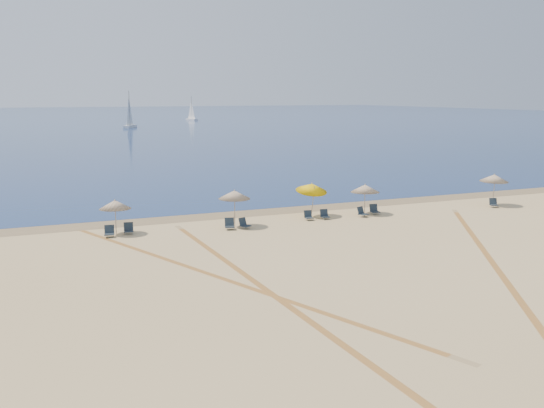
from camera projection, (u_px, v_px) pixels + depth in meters
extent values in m
plane|color=tan|center=(472.00, 318.00, 24.36)|extent=(160.00, 160.00, 0.00)
plane|color=#0C2151|center=(54.00, 118.00, 228.26)|extent=(500.00, 500.00, 0.00)
plane|color=olive|center=(251.00, 213.00, 46.10)|extent=(500.00, 500.00, 0.00)
cylinder|color=gray|center=(116.00, 218.00, 38.94)|extent=(0.05, 0.05, 2.03)
cone|color=#F4E6C7|center=(115.00, 204.00, 38.79)|extent=(1.98, 1.98, 0.55)
sphere|color=gray|center=(115.00, 200.00, 38.74)|extent=(0.08, 0.08, 0.08)
cylinder|color=gray|center=(235.00, 210.00, 41.04)|extent=(0.05, 0.12, 2.30)
cone|color=#F4E6C7|center=(234.00, 195.00, 40.90)|extent=(2.10, 2.11, 0.61)
sphere|color=gray|center=(234.00, 190.00, 40.85)|extent=(0.08, 0.08, 0.08)
cylinder|color=gray|center=(313.00, 201.00, 44.32)|extent=(0.05, 0.53, 2.26)
cone|color=#FFCA05|center=(312.00, 187.00, 44.34)|extent=(2.25, 2.32, 1.01)
sphere|color=gray|center=(312.00, 183.00, 44.28)|extent=(0.08, 0.08, 0.08)
cylinder|color=gray|center=(365.00, 200.00, 45.47)|extent=(0.05, 0.05, 2.04)
cone|color=#F4E6C7|center=(365.00, 188.00, 45.32)|extent=(2.13, 2.13, 0.55)
sphere|color=gray|center=(365.00, 184.00, 45.26)|extent=(0.08, 0.08, 0.08)
cylinder|color=gray|center=(494.00, 191.00, 48.85)|extent=(0.05, 0.17, 2.34)
cone|color=#F4E6C7|center=(494.00, 178.00, 48.71)|extent=(2.20, 2.22, 0.66)
sphere|color=gray|center=(494.00, 174.00, 48.66)|extent=(0.08, 0.08, 0.08)
cube|color=black|center=(109.00, 234.00, 38.14)|extent=(0.69, 0.69, 0.05)
cube|color=black|center=(109.00, 229.00, 38.37)|extent=(0.62, 0.32, 0.52)
cylinder|color=#A5A5AD|center=(106.00, 237.00, 37.91)|extent=(0.03, 0.03, 0.19)
cylinder|color=#A5A5AD|center=(114.00, 236.00, 38.01)|extent=(0.03, 0.03, 0.19)
cube|color=black|center=(129.00, 231.00, 38.99)|extent=(0.66, 0.66, 0.05)
cube|color=black|center=(128.00, 226.00, 39.22)|extent=(0.61, 0.30, 0.52)
cylinder|color=#A5A5AD|center=(126.00, 234.00, 38.76)|extent=(0.03, 0.03, 0.19)
cylinder|color=#A5A5AD|center=(133.00, 233.00, 38.87)|extent=(0.03, 0.03, 0.19)
cube|color=black|center=(230.00, 227.00, 40.26)|extent=(0.75, 0.75, 0.06)
cube|color=black|center=(229.00, 222.00, 40.50)|extent=(0.64, 0.38, 0.54)
cylinder|color=#A5A5AD|center=(227.00, 229.00, 40.05)|extent=(0.03, 0.03, 0.20)
cylinder|color=#A5A5AD|center=(235.00, 229.00, 40.11)|extent=(0.03, 0.03, 0.20)
cube|color=black|center=(246.00, 226.00, 40.56)|extent=(0.76, 0.76, 0.05)
cube|color=black|center=(243.00, 221.00, 40.71)|extent=(0.61, 0.43, 0.52)
cylinder|color=#A5A5AD|center=(244.00, 228.00, 40.22)|extent=(0.03, 0.03, 0.19)
cylinder|color=#A5A5AD|center=(249.00, 227.00, 40.55)|extent=(0.03, 0.03, 0.19)
cube|color=black|center=(309.00, 218.00, 43.27)|extent=(0.60, 0.60, 0.05)
cube|color=black|center=(308.00, 214.00, 43.48)|extent=(0.56, 0.26, 0.49)
cylinder|color=#A5A5AD|center=(307.00, 220.00, 43.05)|extent=(0.02, 0.02, 0.18)
cylinder|color=#A5A5AD|center=(313.00, 219.00, 43.17)|extent=(0.02, 0.02, 0.18)
cube|color=black|center=(325.00, 217.00, 43.61)|extent=(0.62, 0.62, 0.05)
cube|color=black|center=(324.00, 213.00, 43.83)|extent=(0.58, 0.27, 0.50)
cylinder|color=#A5A5AD|center=(324.00, 219.00, 43.39)|extent=(0.02, 0.02, 0.18)
cylinder|color=#A5A5AD|center=(330.00, 218.00, 43.51)|extent=(0.02, 0.02, 0.18)
cube|color=black|center=(364.00, 214.00, 44.45)|extent=(0.76, 0.76, 0.05)
cube|color=black|center=(360.00, 210.00, 44.61)|extent=(0.63, 0.42, 0.53)
cylinder|color=#A5A5AD|center=(363.00, 217.00, 44.11)|extent=(0.03, 0.03, 0.19)
cylinder|color=#A5A5AD|center=(367.00, 216.00, 44.43)|extent=(0.03, 0.03, 0.19)
cube|color=black|center=(375.00, 212.00, 45.37)|extent=(0.67, 0.67, 0.05)
cube|color=black|center=(373.00, 208.00, 45.60)|extent=(0.62, 0.29, 0.53)
cylinder|color=#A5A5AD|center=(374.00, 214.00, 45.12)|extent=(0.03, 0.03, 0.20)
cylinder|color=#A5A5AD|center=(380.00, 213.00, 45.26)|extent=(0.03, 0.03, 0.20)
cube|color=black|center=(494.00, 205.00, 48.18)|extent=(0.76, 0.76, 0.05)
cube|color=black|center=(493.00, 201.00, 48.41)|extent=(0.61, 0.43, 0.51)
cylinder|color=#A5A5AD|center=(493.00, 207.00, 48.01)|extent=(0.03, 0.03, 0.19)
cylinder|color=#A5A5AD|center=(499.00, 207.00, 48.00)|extent=(0.03, 0.03, 0.19)
cube|color=white|center=(130.00, 126.00, 161.82)|extent=(4.53, 6.36, 0.70)
cylinder|color=gray|center=(129.00, 109.00, 161.04)|extent=(0.14, 0.14, 9.28)
cube|color=white|center=(192.00, 119.00, 208.12)|extent=(2.79, 5.56, 0.59)
cylinder|color=gray|center=(191.00, 108.00, 207.45)|extent=(0.12, 0.12, 7.85)
plane|color=tan|center=(266.00, 290.00, 27.89)|extent=(28.40, 28.40, 0.00)
plane|color=tan|center=(257.00, 283.00, 28.88)|extent=(28.40, 28.40, 0.00)
plane|color=tan|center=(492.00, 262.00, 32.58)|extent=(38.56, 38.56, 0.00)
plane|color=tan|center=(488.00, 256.00, 33.65)|extent=(38.56, 38.56, 0.00)
plane|color=tan|center=(213.00, 275.00, 30.14)|extent=(35.91, 35.91, 0.00)
plane|color=tan|center=(200.00, 271.00, 30.93)|extent=(35.91, 35.91, 0.00)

